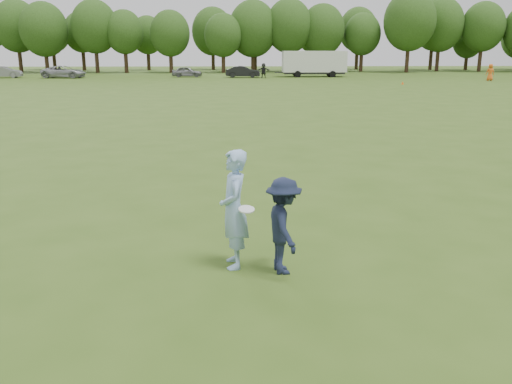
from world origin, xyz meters
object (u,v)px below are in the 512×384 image
car_c (64,72)px  car_e (187,72)px  player_far_c (490,72)px  thrower (234,209)px  cargo_trailer (314,63)px  player_far_d (264,71)px  field_cone (403,83)px  defender (284,226)px  car_b (4,72)px  car_f (243,72)px

car_c → car_e: car_c is taller
car_e → player_far_c: bearing=-105.1°
thrower → cargo_trailer: bearing=164.9°
player_far_d → cargo_trailer: size_ratio=0.20×
field_cone → player_far_d: bearing=137.4°
defender → car_b: defender is taller
car_e → car_f: size_ratio=0.90×
player_far_d → cargo_trailer: bearing=32.5°
field_cone → car_f: bearing=140.1°
car_b → car_e: bearing=-93.4°
defender → car_f: defender is taller
car_b → player_far_d: bearing=-98.4°
player_far_d → field_cone: (13.50, -12.43, -0.74)m
defender → player_far_c: size_ratio=0.88×
car_c → car_e: 14.98m
car_e → thrower: bearing=-175.0°
cargo_trailer → player_far_d: bearing=-160.1°
thrower → car_e: bearing=179.9°
car_f → car_c: bearing=93.9°
car_f → defender: bearing=-176.5°
player_far_c → car_b: bearing=-2.2°
player_far_c → cargo_trailer: 20.73m
player_far_c → car_e: size_ratio=0.49×
thrower → cargo_trailer: cargo_trailer is taller
car_e → field_cone: car_e is taller
player_far_c → car_e: 35.89m
defender → cargo_trailer: bearing=-17.8°
field_cone → cargo_trailer: bearing=115.2°
player_far_d → car_c: player_far_d is taller
defender → player_far_d: 59.31m
player_far_c → player_far_d: size_ratio=1.04×
thrower → car_f: bearing=173.3°
car_b → field_cone: (45.38, -13.89, -0.54)m
car_f → cargo_trailer: size_ratio=0.47×
defender → car_c: bearing=10.6°
car_b → player_far_c: bearing=-103.8°
player_far_c → car_f: 28.73m
defender → car_e: defender is taller
player_far_c → car_c: player_far_c is taller
player_far_c → car_f: size_ratio=0.44×
defender → car_f: (0.39, 60.20, -0.13)m
car_f → cargo_trailer: cargo_trailer is taller
defender → player_far_d: player_far_d is taller
car_c → car_f: size_ratio=1.25×
defender → car_c: 63.93m
player_far_d → car_e: player_far_d is taller
cargo_trailer → car_b: bearing=-178.7°
defender → cargo_trailer: (9.44, 61.60, 0.96)m
player_far_c → car_e: (-34.73, 9.05, -0.28)m
car_c → car_f: (21.95, 0.02, -0.04)m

